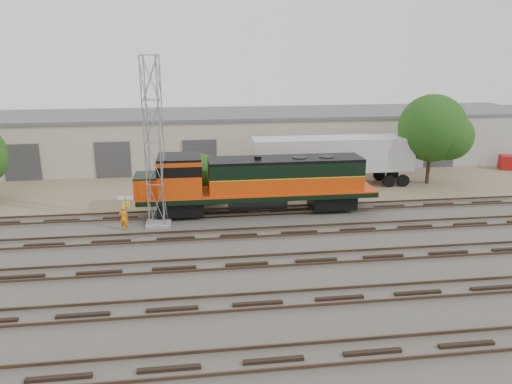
{
  "coord_description": "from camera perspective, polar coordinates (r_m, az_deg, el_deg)",
  "views": [
    {
      "loc": [
        -6.91,
        -28.49,
        11.75
      ],
      "look_at": [
        -2.53,
        4.0,
        2.2
      ],
      "focal_mm": 35.0,
      "sensor_mm": 36.0,
      "label": 1
    }
  ],
  "objects": [
    {
      "name": "ground",
      "position": [
        31.59,
        5.55,
        -5.68
      ],
      "size": [
        140.0,
        140.0,
        0.0
      ],
      "primitive_type": "plane",
      "color": "#47423A",
      "rests_on": "ground"
    },
    {
      "name": "warehouse",
      "position": [
        52.73,
        0.01,
        6.31
      ],
      "size": [
        58.4,
        10.4,
        5.3
      ],
      "color": "#B8AD99",
      "rests_on": "ground"
    },
    {
      "name": "semi_trailer",
      "position": [
        43.95,
        9.15,
        4.14
      ],
      "size": [
        13.93,
        2.79,
        4.29
      ],
      "rotation": [
        0.0,
        0.0,
        0.0
      ],
      "color": "beige",
      "rests_on": "ground"
    },
    {
      "name": "locomotive",
      "position": [
        36.02,
        -0.27,
        1.17
      ],
      "size": [
        17.31,
        3.04,
        4.16
      ],
      "color": "black",
      "rests_on": "tracks"
    },
    {
      "name": "signal_tower",
      "position": [
        33.58,
        -11.56,
        5.16
      ],
      "size": [
        1.66,
        1.66,
        11.28
      ],
      "rotation": [
        0.0,
        0.0,
        -0.19
      ],
      "color": "gray",
      "rests_on": "ground"
    },
    {
      "name": "tracks",
      "position": [
        28.88,
        6.9,
        -7.73
      ],
      "size": [
        80.0,
        20.4,
        0.28
      ],
      "color": "black",
      "rests_on": "ground"
    },
    {
      "name": "tree_east",
      "position": [
        46.19,
        19.93,
        6.65
      ],
      "size": [
        6.15,
        5.86,
        7.91
      ],
      "color": "#382619",
      "rests_on": "ground"
    },
    {
      "name": "dumpster_red",
      "position": [
        55.67,
        26.82,
        3.03
      ],
      "size": [
        1.87,
        1.81,
        1.4
      ],
      "primitive_type": "cube",
      "rotation": [
        0.0,
        0.0,
        -0.32
      ],
      "color": "#9C1111",
      "rests_on": "ground"
    },
    {
      "name": "sign_post",
      "position": [
        34.08,
        -14.65,
        -1.52
      ],
      "size": [
        0.97,
        0.11,
        2.38
      ],
      "color": "gray",
      "rests_on": "ground"
    },
    {
      "name": "dirt_strip",
      "position": [
        45.58,
        1.3,
        1.31
      ],
      "size": [
        80.0,
        16.0,
        0.02
      ],
      "primitive_type": "cube",
      "color": "#726047",
      "rests_on": "ground"
    },
    {
      "name": "tree_mid",
      "position": [
        39.58,
        -6.21,
        1.36
      ],
      "size": [
        4.18,
        3.98,
        3.98
      ],
      "color": "#382619",
      "rests_on": "ground"
    },
    {
      "name": "dumpster_blue",
      "position": [
        52.02,
        16.33,
        3.37
      ],
      "size": [
        1.71,
        1.62,
        1.5
      ],
      "primitive_type": "cube",
      "rotation": [
        0.0,
        0.0,
        0.08
      ],
      "color": "navy",
      "rests_on": "ground"
    },
    {
      "name": "worker",
      "position": [
        34.34,
        -14.89,
        -2.89
      ],
      "size": [
        0.64,
        0.45,
        1.64
      ],
      "primitive_type": "imported",
      "rotation": [
        0.0,
        0.0,
        3.03
      ],
      "color": "orange",
      "rests_on": "ground"
    }
  ]
}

